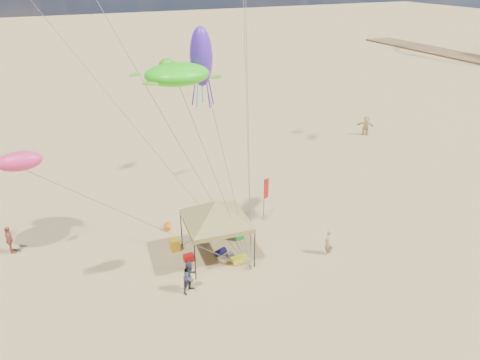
# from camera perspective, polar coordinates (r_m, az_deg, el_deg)

# --- Properties ---
(ground) EXTENTS (280.00, 280.00, 0.00)m
(ground) POSITION_cam_1_polar(r_m,az_deg,el_deg) (23.55, 3.11, -11.73)
(ground) COLOR tan
(ground) RESTS_ON ground
(canopy_tent) EXTENTS (6.35, 6.35, 3.93)m
(canopy_tent) POSITION_cam_1_polar(r_m,az_deg,el_deg) (23.00, -3.12, -2.98)
(canopy_tent) COLOR black
(canopy_tent) RESTS_ON ground
(feather_flag) EXTENTS (0.39, 0.16, 2.64)m
(feather_flag) POSITION_cam_1_polar(r_m,az_deg,el_deg) (27.51, 3.31, -1.39)
(feather_flag) COLOR black
(feather_flag) RESTS_ON ground
(cooler_red) EXTENTS (0.54, 0.38, 0.38)m
(cooler_red) POSITION_cam_1_polar(r_m,az_deg,el_deg) (24.39, -6.54, -9.83)
(cooler_red) COLOR #B5110E
(cooler_red) RESTS_ON ground
(cooler_blue) EXTENTS (0.54, 0.38, 0.38)m
(cooler_blue) POSITION_cam_1_polar(r_m,az_deg,el_deg) (27.94, -1.64, -4.61)
(cooler_blue) COLOR #124A94
(cooler_blue) RESTS_ON ground
(bag_navy) EXTENTS (0.69, 0.54, 0.36)m
(bag_navy) POSITION_cam_1_polar(r_m,az_deg,el_deg) (24.73, -2.47, -9.14)
(bag_navy) COLOR #0D0C36
(bag_navy) RESTS_ON ground
(bag_orange) EXTENTS (0.54, 0.69, 0.36)m
(bag_orange) POSITION_cam_1_polar(r_m,az_deg,el_deg) (27.23, -9.27, -5.88)
(bag_orange) COLOR #D5680B
(bag_orange) RESTS_ON ground
(chair_green) EXTENTS (0.50, 0.50, 0.70)m
(chair_green) POSITION_cam_1_polar(r_m,az_deg,el_deg) (25.96, -0.22, -6.79)
(chair_green) COLOR green
(chair_green) RESTS_ON ground
(chair_yellow) EXTENTS (0.50, 0.50, 0.70)m
(chair_yellow) POSITION_cam_1_polar(r_m,az_deg,el_deg) (25.22, -8.34, -8.18)
(chair_yellow) COLOR gold
(chair_yellow) RESTS_ON ground
(crate_grey) EXTENTS (0.34, 0.30, 0.28)m
(crate_grey) POSITION_cam_1_polar(r_m,az_deg,el_deg) (24.53, -1.25, -9.56)
(crate_grey) COLOR slate
(crate_grey) RESTS_ON ground
(beach_cart) EXTENTS (0.90, 0.50, 0.24)m
(beach_cart) POSITION_cam_1_polar(r_m,az_deg,el_deg) (24.11, 0.01, -10.08)
(beach_cart) COLOR yellow
(beach_cart) RESTS_ON ground
(person_near_a) EXTENTS (0.67, 0.61, 1.53)m
(person_near_a) POSITION_cam_1_polar(r_m,az_deg,el_deg) (24.91, 11.14, -7.75)
(person_near_a) COLOR tan
(person_near_a) RESTS_ON ground
(person_near_b) EXTENTS (1.03, 0.96, 1.70)m
(person_near_b) POSITION_cam_1_polar(r_m,az_deg,el_deg) (22.01, -6.39, -12.18)
(person_near_b) COLOR #333646
(person_near_b) RESTS_ON ground
(person_near_c) EXTENTS (1.08, 0.71, 1.58)m
(person_near_c) POSITION_cam_1_polar(r_m,az_deg,el_deg) (25.44, -4.32, -6.44)
(person_near_c) COLOR silver
(person_near_c) RESTS_ON ground
(person_far_a) EXTENTS (0.42, 0.97, 1.64)m
(person_far_a) POSITION_cam_1_polar(r_m,az_deg,el_deg) (27.54, -27.32, -6.80)
(person_far_a) COLOR #A4503F
(person_far_a) RESTS_ON ground
(person_far_c) EXTENTS (1.56, 1.60, 1.83)m
(person_far_c) POSITION_cam_1_polar(r_m,az_deg,el_deg) (43.12, 15.75, 6.71)
(person_far_c) COLOR #D3BC70
(person_far_c) RESTS_ON ground
(turtle_kite) EXTENTS (3.41, 2.90, 1.02)m
(turtle_kite) POSITION_cam_1_polar(r_m,az_deg,el_deg) (21.41, -8.03, 13.19)
(turtle_kite) COLOR #2DE812
(turtle_kite) RESTS_ON ground
(fish_kite) EXTENTS (1.87, 1.10, 0.79)m
(fish_kite) POSITION_cam_1_polar(r_m,az_deg,el_deg) (19.96, -26.32, 2.15)
(fish_kite) COLOR #FC2D6C
(fish_kite) RESTS_ON ground
(squid_kite) EXTENTS (1.23, 1.23, 2.88)m
(squid_kite) POSITION_cam_1_polar(r_m,az_deg,el_deg) (22.64, -4.97, 15.38)
(squid_kite) COLOR #5523BD
(squid_kite) RESTS_ON ground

